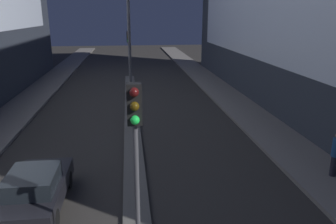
# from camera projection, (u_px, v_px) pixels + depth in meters

# --- Properties ---
(median_strip) EXTENTS (0.88, 30.08, 0.14)m
(median_strip) POSITION_uv_depth(u_px,v_px,m) (132.00, 123.00, 19.33)
(median_strip) COLOR #56544F
(median_strip) RESTS_ON ground
(traffic_light_near) EXTENTS (0.32, 0.42, 4.78)m
(traffic_light_near) POSITION_uv_depth(u_px,v_px,m) (135.00, 141.00, 7.15)
(traffic_light_near) COLOR #4C4C51
(traffic_light_near) RESTS_ON median_strip
(traffic_light_mid) EXTENTS (0.32, 0.42, 4.78)m
(traffic_light_mid) POSITION_uv_depth(u_px,v_px,m) (129.00, 47.00, 26.85)
(traffic_light_mid) COLOR #4C4C51
(traffic_light_mid) RESTS_ON median_strip
(street_lamp) EXTENTS (0.50, 0.50, 9.56)m
(street_lamp) POSITION_uv_depth(u_px,v_px,m) (128.00, 12.00, 16.70)
(street_lamp) COLOR #4C4C51
(street_lamp) RESTS_ON median_strip
(car_left_lane) EXTENTS (1.78, 4.04, 1.45)m
(car_left_lane) POSITION_uv_depth(u_px,v_px,m) (36.00, 189.00, 10.81)
(car_left_lane) COLOR black
(car_left_lane) RESTS_ON ground
(pedestrian_on_right_sidewalk) EXTENTS (0.35, 0.35, 1.80)m
(pedestrian_on_right_sidewalk) POSITION_uv_depth(u_px,v_px,m) (336.00, 153.00, 12.65)
(pedestrian_on_right_sidewalk) COLOR black
(pedestrian_on_right_sidewalk) RESTS_ON sidewalk_right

